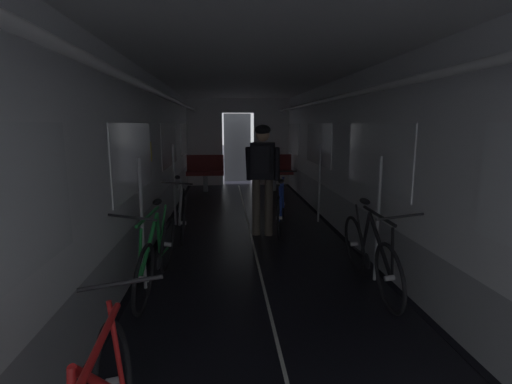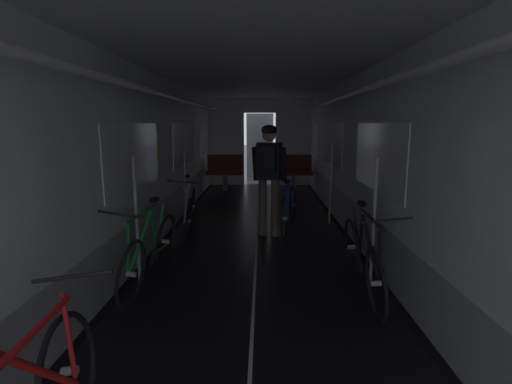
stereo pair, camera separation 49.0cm
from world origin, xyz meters
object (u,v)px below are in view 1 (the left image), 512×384
object	(u,v)px
bicycle_black	(370,254)
person_cyclist_aisle	(262,168)
bench_seat_far_left	(205,170)
bicycle_green	(157,255)
bicycle_silver	(182,212)
bench_seat_far_right	(274,169)
bicycle_blue_in_aisle	(281,208)

from	to	relation	value
bicycle_black	person_cyclist_aisle	distance (m)	2.36
bench_seat_far_left	bicycle_green	xyz separation A→B (m)	(-0.23, -6.01, -0.19)
person_cyclist_aisle	bicycle_green	bearing A→B (deg)	-124.82
bench_seat_far_left	bicycle_silver	bearing A→B (deg)	-92.51
bench_seat_far_right	bicycle_blue_in_aisle	world-z (taller)	bench_seat_far_right
bench_seat_far_right	bicycle_green	bearing A→B (deg)	-108.66
bench_seat_far_right	person_cyclist_aisle	bearing A→B (deg)	-99.89
bench_seat_far_right	bicycle_green	size ratio (longest dim) A/B	0.58
bench_seat_far_left	bicycle_green	distance (m)	6.02
person_cyclist_aisle	bench_seat_far_left	bearing A→B (deg)	104.68
bicycle_silver	bicycle_green	distance (m)	2.00
bicycle_black	person_cyclist_aisle	bearing A→B (deg)	114.63
bench_seat_far_left	bench_seat_far_right	bearing A→B (deg)	0.00
bicycle_silver	bicycle_black	bearing A→B (deg)	-44.65
bench_seat_far_left	bicycle_black	bearing A→B (deg)	-71.88
bicycle_black	bench_seat_far_right	bearing A→B (deg)	92.06
bicycle_silver	bicycle_green	xyz separation A→B (m)	(-0.05, -2.00, -0.00)
bicycle_green	person_cyclist_aisle	world-z (taller)	person_cyclist_aisle
bicycle_green	bicycle_silver	bearing A→B (deg)	88.47
bicycle_silver	bicycle_black	xyz separation A→B (m)	(2.20, -2.17, 0.00)
bicycle_black	bicycle_green	xyz separation A→B (m)	(-2.25, 0.17, -0.00)
bicycle_blue_in_aisle	bicycle_black	bearing A→B (deg)	-75.38
person_cyclist_aisle	bicycle_blue_in_aisle	xyz separation A→B (m)	(0.34, 0.26, -0.69)
bench_seat_far_right	person_cyclist_aisle	world-z (taller)	person_cyclist_aisle
bench_seat_far_right	bicycle_green	distance (m)	6.34
bench_seat_far_right	bicycle_black	size ratio (longest dim) A/B	0.58
bench_seat_far_left	bicycle_green	bearing A→B (deg)	-92.18
bicycle_green	bicycle_blue_in_aisle	size ratio (longest dim) A/B	1.02
bicycle_green	bicycle_blue_in_aisle	world-z (taller)	bicycle_green
bicycle_silver	bicycle_blue_in_aisle	distance (m)	1.60
bench_seat_far_right	person_cyclist_aisle	xyz separation A→B (m)	(-0.72, -4.13, 0.50)
bench_seat_far_left	person_cyclist_aisle	distance (m)	4.29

